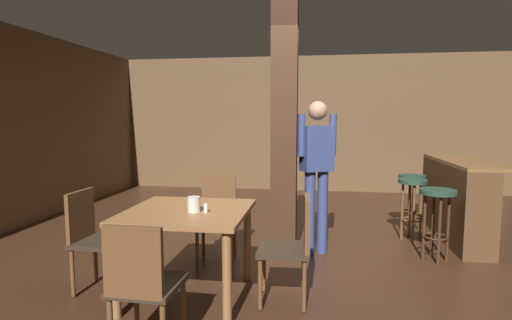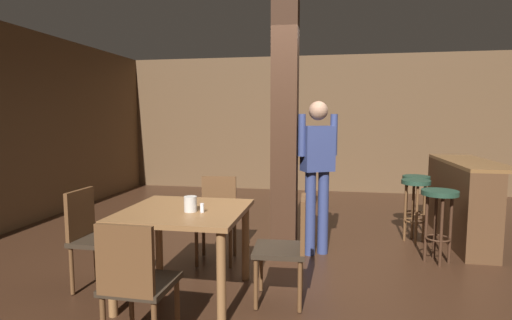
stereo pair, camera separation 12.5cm
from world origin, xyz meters
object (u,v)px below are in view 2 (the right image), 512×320
bar_stool_mid (415,196)px  bar_counter (460,200)px  chair_east (289,244)px  napkin_cup (190,204)px  chair_west (93,233)px  salt_shaker (202,208)px  chair_north (217,214)px  bar_stool_far (416,190)px  standing_person (317,166)px  bar_stool_near (439,208)px  chair_south (135,280)px  dining_table (185,223)px

bar_stool_mid → bar_counter: bearing=14.7°
chair_east → napkin_cup: (-0.80, -0.11, 0.33)m
chair_west → salt_shaker: 1.11m
napkin_cup → bar_counter: (2.75, 2.20, -0.32)m
chair_north → bar_stool_far: size_ratio=1.17×
napkin_cup → chair_west: bearing=175.0°
napkin_cup → salt_shaker: (0.10, -0.01, -0.03)m
chair_east → salt_shaker: (-0.70, -0.12, 0.30)m
napkin_cup → bar_stool_mid: size_ratio=0.16×
chair_west → standing_person: standing_person is taller
napkin_cup → bar_stool_far: size_ratio=0.17×
bar_stool_far → standing_person: bearing=-138.5°
salt_shaker → bar_counter: (2.64, 2.21, -0.29)m
napkin_cup → bar_stool_near: napkin_cup is taller
chair_south → napkin_cup: 0.87m
bar_counter → bar_stool_near: (-0.47, -0.87, 0.08)m
chair_east → bar_stool_near: 1.91m
chair_west → standing_person: (1.95, 1.28, 0.50)m
napkin_cup → bar_stool_far: (2.28, 2.49, -0.26)m
chair_east → bar_stool_mid: 2.38m
dining_table → salt_shaker: (0.18, -0.09, 0.16)m
bar_stool_near → standing_person: bearing=178.5°
chair_south → chair_north: bearing=88.7°
chair_west → bar_stool_mid: bearing=32.0°
dining_table → bar_stool_mid: size_ratio=1.31×
chair_west → napkin_cup: chair_west is taller
bar_counter → chair_west: bearing=-150.3°
bar_counter → bar_stool_mid: 0.58m
chair_south → bar_stool_far: (2.37, 3.30, 0.07)m
bar_stool_near → bar_stool_far: bar_stool_near is taller
standing_person → chair_west: bearing=-146.8°
chair_west → standing_person: bearing=33.2°
chair_north → bar_stool_far: bearing=33.0°
chair_west → salt_shaker: size_ratio=11.78×
salt_shaker → bar_stool_mid: size_ratio=0.10×
dining_table → chair_west: chair_west is taller
dining_table → chair_east: chair_east is taller
bar_counter → bar_stool_far: 0.56m
chair_west → bar_stool_far: bearing=36.7°
dining_table → chair_north: bearing=88.1°
chair_south → bar_stool_near: 3.19m
chair_north → napkin_cup: chair_north is taller
standing_person → bar_stool_far: 1.76m
chair_north → bar_stool_mid: bearing=25.6°
chair_south → dining_table: bearing=89.3°
napkin_cup → bar_stool_mid: napkin_cup is taller
chair_south → standing_person: standing_person is taller
bar_counter → chair_east: bearing=-133.0°
chair_east → bar_stool_near: chair_east is taller
chair_south → bar_stool_near: size_ratio=1.14×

